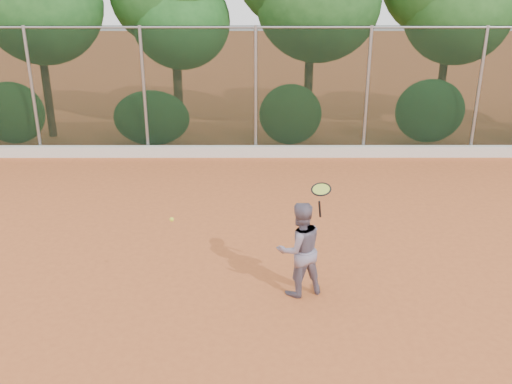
{
  "coord_description": "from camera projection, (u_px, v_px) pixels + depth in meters",
  "views": [
    {
      "loc": [
        -0.01,
        -8.23,
        4.91
      ],
      "look_at": [
        0.0,
        1.0,
        1.25
      ],
      "focal_mm": 40.0,
      "sensor_mm": 36.0,
      "label": 1
    }
  ],
  "objects": [
    {
      "name": "tennis_racket",
      "position": [
        321.0,
        192.0,
        8.56
      ],
      "size": [
        0.4,
        0.39,
        0.57
      ],
      "color": "black",
      "rests_on": "ground"
    },
    {
      "name": "chainlink_fence",
      "position": [
        256.0,
        89.0,
        15.28
      ],
      "size": [
        24.09,
        0.09,
        3.5
      ],
      "color": "black",
      "rests_on": "ground"
    },
    {
      "name": "concrete_curb",
      "position": [
        256.0,
        151.0,
        15.75
      ],
      "size": [
        24.0,
        0.2,
        0.3
      ],
      "primitive_type": "cube",
      "color": "silver",
      "rests_on": "ground"
    },
    {
      "name": "tennis_ball_in_flight",
      "position": [
        172.0,
        219.0,
        8.19
      ],
      "size": [
        0.07,
        0.07,
        0.07
      ],
      "color": "yellow",
      "rests_on": "ground"
    },
    {
      "name": "ground",
      "position": [
        256.0,
        284.0,
        9.46
      ],
      "size": [
        80.0,
        80.0,
        0.0
      ],
      "primitive_type": "plane",
      "color": "#C15E2D",
      "rests_on": "ground"
    },
    {
      "name": "tennis_player",
      "position": [
        299.0,
        249.0,
        8.93
      ],
      "size": [
        0.92,
        0.82,
        1.57
      ],
      "primitive_type": "imported",
      "rotation": [
        0.0,
        0.0,
        3.5
      ],
      "color": "slate",
      "rests_on": "ground"
    }
  ]
}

